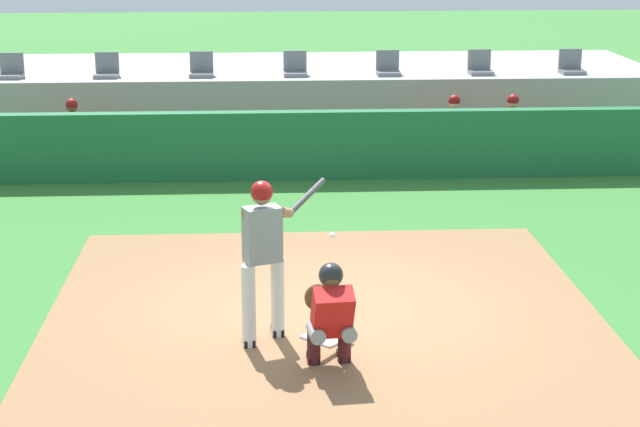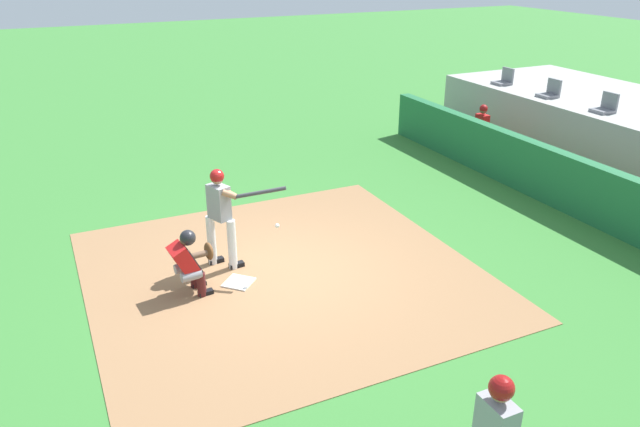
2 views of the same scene
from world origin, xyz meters
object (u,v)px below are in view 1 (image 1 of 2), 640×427
Objects in this scene: stadium_seat_2 at (201,70)px; stadium_seat_3 at (295,69)px; stadium_seat_6 at (571,67)px; catcher_crouched at (330,311)px; batter_at_plate at (264,250)px; dugout_player_2 at (513,129)px; stadium_seat_5 at (480,67)px; home_plate at (328,336)px; stadium_seat_4 at (388,68)px; stadium_seat_0 at (11,71)px; dugout_player_0 at (72,134)px; dugout_player_1 at (455,130)px; stadium_seat_1 at (107,70)px.

stadium_seat_3 is at bearing 0.00° from stadium_seat_2.
catcher_crouched is at bearing -117.10° from stadium_seat_6.
batter_at_plate is 9.40m from dugout_player_2.
stadium_seat_5 is at bearing 71.12° from catcher_crouched.
catcher_crouched reaches higher than home_plate.
home_plate is 0.92× the size of stadium_seat_4.
catcher_crouched is 12.30m from stadium_seat_0.
stadium_seat_0 reaches higher than dugout_player_0.
dugout_player_1 is at bearing 66.59° from batter_at_plate.
stadium_seat_3 is at bearing 180.00° from stadium_seat_4.
stadium_seat_5 reaches higher than dugout_player_0.
stadium_seat_6 is at bearing 0.00° from stadium_seat_4.
home_plate is at bearing 2.48° from batter_at_plate.
stadium_seat_6 reaches higher than dugout_player_0.
batter_at_plate reaches higher than catcher_crouched.
stadium_seat_3 is at bearing 86.19° from batter_at_plate.
stadium_seat_5 is 1.86m from stadium_seat_6.
stadium_seat_0 is (-5.57, 10.18, 1.51)m from home_plate.
stadium_seat_2 is at bearing 0.00° from stadium_seat_1.
stadium_seat_5 is (7.43, 0.00, 0.00)m from stadium_seat_1.
stadium_seat_1 is 1.00× the size of stadium_seat_3.
stadium_seat_2 is (-1.86, 10.18, 1.51)m from home_plate.
stadium_seat_4 reaches higher than home_plate.
batter_at_plate is 1.39× the size of dugout_player_0.
catcher_crouched is at bearing -63.12° from stadium_seat_0.
stadium_seat_4 is at bearing 79.66° from home_plate.
stadium_seat_5 is (0.86, 2.03, 0.86)m from dugout_player_1.
stadium_seat_0 is 1.00× the size of stadium_seat_3.
stadium_seat_6 is at bearing 62.90° from catcher_crouched.
stadium_seat_5 is 1.00× the size of stadium_seat_6.
stadium_seat_0 reaches higher than catcher_crouched.
stadium_seat_0 is at bearing 116.88° from catcher_crouched.
batter_at_plate is 10.24m from stadium_seat_3.
home_plate is 1.22m from batter_at_plate.
stadium_seat_2 is at bearing 180.00° from stadium_seat_3.
dugout_player_1 is at bearing -112.82° from stadium_seat_5.
home_plate is at bearing -79.66° from stadium_seat_2.
dugout_player_2 is at bearing 65.93° from catcher_crouched.
dugout_player_1 is 1.09m from dugout_player_2.
stadium_seat_4 is (1.88, 10.94, 0.93)m from catcher_crouched.
stadium_seat_2 is at bearing 0.00° from stadium_seat_0.
stadium_seat_3 is 1.00× the size of stadium_seat_6.
dugout_player_0 is (-4.07, 8.91, 0.06)m from catcher_crouched.
home_plate is 11.70m from stadium_seat_0.
stadium_seat_1 is 5.57m from stadium_seat_4.
stadium_seat_6 reaches higher than dugout_player_2.
stadium_seat_0 is at bearing 166.43° from dugout_player_1.
batter_at_plate is at bearing -103.96° from stadium_seat_4.
stadium_seat_4 is at bearing 18.86° from dugout_player_0.
dugout_player_2 is 2.71× the size of stadium_seat_0.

